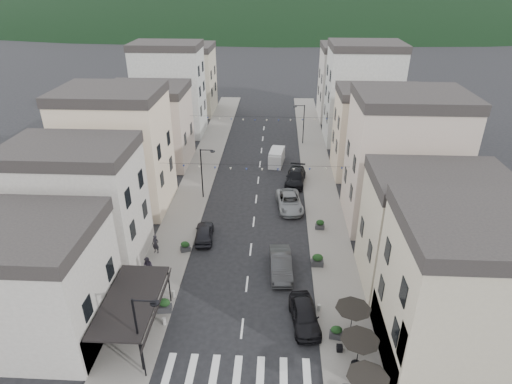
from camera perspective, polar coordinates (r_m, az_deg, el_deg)
sidewalk_left at (r=55.03m, az=-7.48°, el=2.25°), size 4.00×76.00×0.12m
sidewalk_right at (r=54.42m, az=8.27°, el=1.90°), size 4.00×76.00×0.12m
hill_backdrop at (r=317.88m, az=2.79°, el=23.04°), size 640.00×360.00×70.00m
boutique_building at (r=34.10m, az=-29.61°, el=-10.96°), size 12.00×8.00×8.00m
bistro_building at (r=30.34m, az=26.86°, el=-12.88°), size 10.00×8.00×10.00m
boutique_awning at (r=31.20m, az=-15.91°, el=-13.84°), size 3.77×7.50×3.28m
buildings_row_left at (r=59.73m, az=-13.62°, el=9.98°), size 10.20×54.16×14.00m
buildings_row_right at (r=57.51m, az=15.38°, el=9.31°), size 10.20×54.16×14.50m
cafe_terrace at (r=29.21m, az=13.63°, el=-18.98°), size 2.50×8.10×2.53m
streetlamp_left_near at (r=28.33m, az=-15.06°, el=-17.14°), size 1.70×0.56×6.00m
streetlamp_left_far at (r=47.87m, az=-6.96°, el=3.13°), size 1.70×0.56×6.00m
streetlamp_right_far at (r=64.14m, az=6.14°, el=9.48°), size 1.70×0.56×6.00m
bollards at (r=32.03m, az=-1.95°, el=-17.82°), size 11.66×10.26×0.60m
bunting_near at (r=42.80m, az=-0.25°, el=3.20°), size 19.00×0.28×0.62m
bunting_far at (r=57.77m, az=0.65°, el=9.67°), size 19.00×0.28×0.62m
parked_car_a at (r=32.68m, az=6.49°, el=-15.96°), size 2.50×4.94×1.61m
parked_car_b at (r=37.15m, az=3.33°, el=-9.60°), size 2.09×5.21×1.68m
parked_car_c at (r=46.82m, az=4.49°, el=-1.30°), size 3.22×5.89×1.57m
parked_car_d at (r=52.50m, az=5.30°, el=1.98°), size 2.94×5.73×1.59m
parked_car_e at (r=41.72m, az=-6.93°, el=-5.41°), size 2.07×4.36×1.44m
delivery_van at (r=57.70m, az=2.76°, el=4.72°), size 2.25×4.53×2.08m
pedestrian_a at (r=40.30m, az=-13.23°, el=-6.77°), size 0.75×0.59×1.82m
pedestrian_b at (r=37.46m, az=-14.18°, el=-9.72°), size 1.03×0.86×1.92m
planter_la at (r=34.11m, az=-12.13°, el=-14.55°), size 1.12×0.70×1.19m
planter_lb at (r=40.20m, az=-9.41°, el=-7.17°), size 1.03×0.80×1.02m
planter_ra at (r=32.03m, az=10.64°, el=-17.90°), size 1.01×0.67×1.04m
planter_rb at (r=38.19m, az=8.19°, el=-8.97°), size 1.07×0.60×1.19m
planter_rc at (r=43.37m, az=8.53°, el=-4.30°), size 0.94×0.55×1.03m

